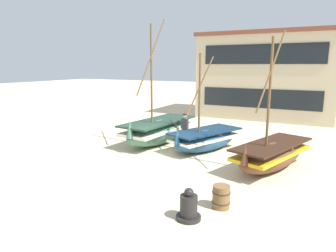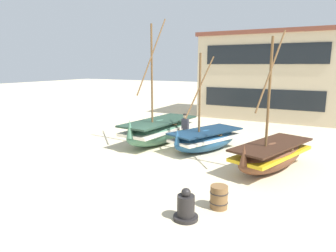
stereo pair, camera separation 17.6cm
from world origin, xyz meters
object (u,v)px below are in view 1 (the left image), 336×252
fishing_boat_near_left (205,139)px  fishing_boat_far_right (272,155)px  fisherman_by_hull (185,130)px  capstan_winch (189,207)px  harbor_building_main (268,75)px  fishing_boat_centre_large (159,131)px  wooden_barrel (221,197)px

fishing_boat_near_left → fishing_boat_far_right: (3.38, -1.36, 0.04)m
fishing_boat_far_right → fisherman_by_hull: (-4.74, 1.88, 0.22)m
capstan_winch → harbor_building_main: harbor_building_main is taller
fishing_boat_centre_large → fisherman_by_hull: size_ratio=3.89×
wooden_barrel → fishing_boat_centre_large: bearing=132.8°
fishing_boat_centre_large → fishing_boat_far_right: fishing_boat_centre_large is taller
fishing_boat_centre_large → fisherman_by_hull: (1.38, 0.38, 0.12)m
fishing_boat_far_right → capstan_winch: bearing=-104.3°
fishing_boat_centre_large → harbor_building_main: 13.01m
fishing_boat_far_right → harbor_building_main: bearing=100.6°
wooden_barrel → harbor_building_main: (-1.80, 18.01, 3.02)m
fishing_boat_near_left → fishing_boat_centre_large: bearing=177.1°
fishing_boat_near_left → wooden_barrel: 6.21m
fishing_boat_near_left → fishing_boat_far_right: size_ratio=0.86×
fishing_boat_near_left → fisherman_by_hull: size_ratio=2.82×
wooden_barrel → harbor_building_main: 18.35m
fishing_boat_centre_large → fishing_boat_far_right: size_ratio=1.19×
fishing_boat_centre_large → wooden_barrel: (5.35, -5.77, -0.36)m
fishing_boat_centre_large → fishing_boat_far_right: (6.12, -1.50, -0.10)m
fishing_boat_near_left → fisherman_by_hull: fishing_boat_near_left is taller
fishing_boat_centre_large → harbor_building_main: size_ratio=0.62×
fisherman_by_hull → capstan_winch: bearing=-64.9°
fishing_boat_near_left → capstan_winch: 7.00m
fishing_boat_near_left → harbor_building_main: size_ratio=0.45×
fisherman_by_hull → wooden_barrel: size_ratio=2.41×
fishing_boat_far_right → fisherman_by_hull: size_ratio=3.28×
fisherman_by_hull → wooden_barrel: 7.33m
harbor_building_main → fishing_boat_far_right: bearing=-79.4°
capstan_winch → fishing_boat_near_left: bearing=106.8°
fishing_boat_centre_large → capstan_winch: (4.76, -6.84, -0.36)m
fishing_boat_near_left → capstan_winch: fishing_boat_near_left is taller
fishing_boat_near_left → fisherman_by_hull: (-1.36, 0.52, 0.26)m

